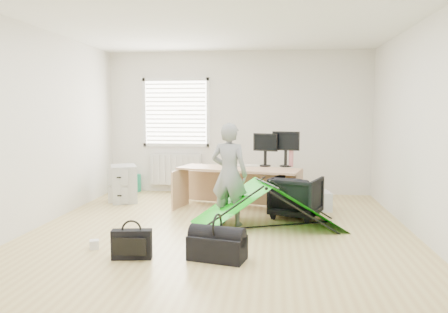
# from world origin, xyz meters

# --- Properties ---
(ground) EXTENTS (5.50, 5.50, 0.00)m
(ground) POSITION_xyz_m (0.00, 0.00, 0.00)
(ground) COLOR tan
(ground) RESTS_ON ground
(back_wall) EXTENTS (5.00, 0.02, 2.70)m
(back_wall) POSITION_xyz_m (0.00, 2.75, 1.35)
(back_wall) COLOR silver
(back_wall) RESTS_ON ground
(window) EXTENTS (1.20, 0.06, 1.20)m
(window) POSITION_xyz_m (-1.20, 2.71, 1.55)
(window) COLOR silver
(window) RESTS_ON back_wall
(radiator) EXTENTS (1.00, 0.12, 0.60)m
(radiator) POSITION_xyz_m (-1.20, 2.67, 0.45)
(radiator) COLOR silver
(radiator) RESTS_ON back_wall
(desk) EXTENTS (2.04, 1.06, 0.67)m
(desk) POSITION_xyz_m (0.13, 1.36, 0.33)
(desk) COLOR tan
(desk) RESTS_ON ground
(filing_cabinet) EXTENTS (0.59, 0.67, 0.64)m
(filing_cabinet) POSITION_xyz_m (-1.90, 1.67, 0.32)
(filing_cabinet) COLOR #A7AAAD
(filing_cabinet) RESTS_ON ground
(monitor_left) EXTENTS (0.42, 0.24, 0.40)m
(monitor_left) POSITION_xyz_m (0.55, 1.63, 0.87)
(monitor_left) COLOR black
(monitor_left) RESTS_ON desk
(monitor_right) EXTENTS (0.46, 0.18, 0.43)m
(monitor_right) POSITION_xyz_m (0.88, 1.62, 0.88)
(monitor_right) COLOR black
(monitor_right) RESTS_ON desk
(keyboard) EXTENTS (0.50, 0.23, 0.02)m
(keyboard) POSITION_xyz_m (0.19, 1.59, 0.68)
(keyboard) COLOR beige
(keyboard) RESTS_ON desk
(thermos) EXTENTS (0.09, 0.09, 0.27)m
(thermos) POSITION_xyz_m (0.97, 1.63, 0.80)
(thermos) COLOR #BE6A6E
(thermos) RESTS_ON desk
(office_chair) EXTENTS (0.87, 0.88, 0.62)m
(office_chair) POSITION_xyz_m (1.02, 0.88, 0.31)
(office_chair) COLOR black
(office_chair) RESTS_ON ground
(person) EXTENTS (0.59, 0.46, 1.42)m
(person) POSITION_xyz_m (0.08, 0.35, 0.71)
(person) COLOR slate
(person) RESTS_ON ground
(kite) EXTENTS (2.14, 1.52, 0.61)m
(kite) POSITION_xyz_m (0.60, 0.27, 0.30)
(kite) COLOR #11B812
(kite) RESTS_ON ground
(storage_crate) EXTENTS (0.58, 0.45, 0.30)m
(storage_crate) POSITION_xyz_m (1.32, 1.38, 0.15)
(storage_crate) COLOR silver
(storage_crate) RESTS_ON ground
(tote_bag) EXTENTS (0.31, 0.19, 0.35)m
(tote_bag) POSITION_xyz_m (-2.06, 2.64, 0.17)
(tote_bag) COLOR #23A97F
(tote_bag) RESTS_ON ground
(laptop_bag) EXTENTS (0.44, 0.19, 0.32)m
(laptop_bag) POSITION_xyz_m (-0.81, -1.18, 0.16)
(laptop_bag) COLOR black
(laptop_bag) RESTS_ON ground
(white_box) EXTENTS (0.13, 0.13, 0.10)m
(white_box) POSITION_xyz_m (-1.35, -0.90, 0.05)
(white_box) COLOR silver
(white_box) RESTS_ON ground
(duffel_bag) EXTENTS (0.65, 0.43, 0.26)m
(duffel_bag) POSITION_xyz_m (0.10, -1.10, 0.13)
(duffel_bag) COLOR black
(duffel_bag) RESTS_ON ground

